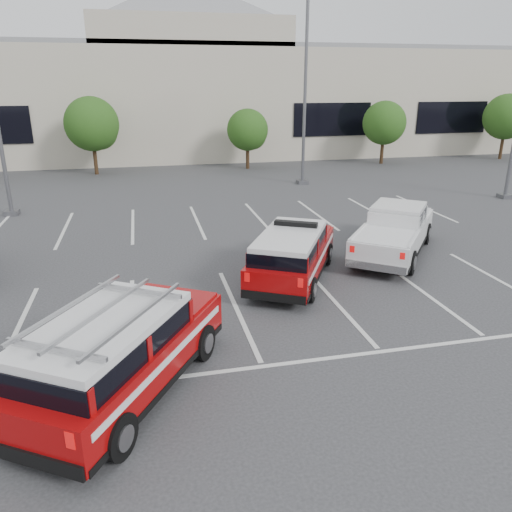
{
  "coord_description": "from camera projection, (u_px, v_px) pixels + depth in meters",
  "views": [
    {
      "loc": [
        -2.19,
        -11.72,
        5.68
      ],
      "look_at": [
        0.78,
        1.14,
        1.05
      ],
      "focal_mm": 35.0,
      "sensor_mm": 36.0,
      "label": 1
    }
  ],
  "objects": [
    {
      "name": "ground",
      "position": [
        237.0,
        310.0,
        13.12
      ],
      "size": [
        120.0,
        120.0,
        0.0
      ],
      "primitive_type": "plane",
      "color": "#323234",
      "rests_on": "ground"
    },
    {
      "name": "tree_mid_right",
      "position": [
        249.0,
        131.0,
        33.65
      ],
      "size": [
        2.77,
        2.77,
        3.99
      ],
      "color": "#3F2B19",
      "rests_on": "ground"
    },
    {
      "name": "white_pickup",
      "position": [
        394.0,
        235.0,
        17.19
      ],
      "size": [
        4.81,
        5.39,
        1.66
      ],
      "rotation": [
        0.0,
        0.0,
        -0.67
      ],
      "color": "silver",
      "rests_on": "ground"
    },
    {
      "name": "tree_far_right",
      "position": [
        507.0,
        118.0,
        37.71
      ],
      "size": [
        3.37,
        3.37,
        4.85
      ],
      "color": "#3F2B19",
      "rests_on": "ground"
    },
    {
      "name": "light_pole_mid",
      "position": [
        305.0,
        91.0,
        27.6
      ],
      "size": [
        0.9,
        0.6,
        10.24
      ],
      "color": "#59595E",
      "rests_on": "ground"
    },
    {
      "name": "stall_markings",
      "position": [
        212.0,
        255.0,
        17.26
      ],
      "size": [
        23.0,
        15.0,
        0.01
      ],
      "primitive_type": "cube",
      "color": "silver",
      "rests_on": "ground"
    },
    {
      "name": "tree_right",
      "position": [
        385.0,
        124.0,
        35.68
      ],
      "size": [
        3.07,
        3.07,
        4.42
      ],
      "color": "#3F2B19",
      "rests_on": "ground"
    },
    {
      "name": "convention_building",
      "position": [
        165.0,
        94.0,
        40.9
      ],
      "size": [
        60.0,
        16.99,
        13.2
      ],
      "color": "#BFB6A2",
      "rests_on": "ground"
    },
    {
      "name": "ladder_suv",
      "position": [
        120.0,
        358.0,
        9.33
      ],
      "size": [
        4.27,
        5.24,
        1.95
      ],
      "rotation": [
        0.0,
        0.0,
        -0.56
      ],
      "color": "#920708",
      "rests_on": "ground"
    },
    {
      "name": "tree_mid_left",
      "position": [
        93.0,
        126.0,
        31.35
      ],
      "size": [
        3.37,
        3.37,
        4.85
      ],
      "color": "#3F2B19",
      "rests_on": "ground"
    },
    {
      "name": "fire_chief_suv",
      "position": [
        292.0,
        258.0,
        14.92
      ],
      "size": [
        3.89,
        5.09,
        1.71
      ],
      "rotation": [
        0.0,
        0.0,
        -0.51
      ],
      "color": "#920708",
      "rests_on": "ground"
    }
  ]
}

